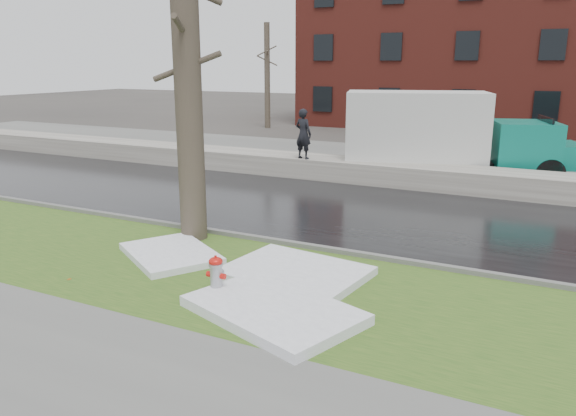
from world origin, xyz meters
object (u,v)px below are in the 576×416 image
at_px(fire_hydrant, 216,274).
at_px(box_truck, 444,134).
at_px(tree, 187,70).
at_px(worker, 303,134).

xyz_separation_m(fire_hydrant, box_truck, (1.34, 12.49, 1.20)).
distance_m(fire_hydrant, box_truck, 12.62).
bearing_deg(tree, box_truck, 69.11).
height_order(fire_hydrant, tree, tree).
height_order(box_truck, worker, box_truck).
bearing_deg(fire_hydrant, worker, 104.19).
relative_size(fire_hydrant, tree, 0.10).
relative_size(box_truck, worker, 5.25).
bearing_deg(tree, fire_hydrant, -47.79).
bearing_deg(worker, fire_hydrant, 118.96).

